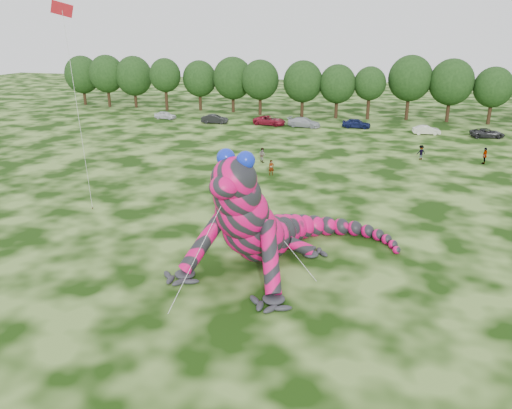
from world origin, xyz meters
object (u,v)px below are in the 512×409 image
object	(u,v)px
tree_2	(134,82)
spectator_0	(271,168)
tree_3	(166,85)
tree_9	(369,93)
tree_11	(450,91)
tree_7	(303,89)
spectator_2	(421,152)
tree_12	(492,96)
car_6	(487,133)
inflatable_gecko	(268,199)
tree_6	(260,88)
car_0	(165,115)
flying_kite	(65,27)
car_1	(215,119)
tree_1	(107,81)
car_5	(426,130)
car_4	(356,123)
tree_4	(200,86)
tree_8	(337,91)
spectator_3	(485,156)
car_2	(270,121)
spectator_1	(262,155)
tree_10	(409,88)
tree_5	(233,85)
tree_0	(83,80)
car_3	(304,122)

from	to	relation	value
tree_2	spectator_0	distance (m)	53.38
tree_3	tree_9	size ratio (longest dim) A/B	1.09
tree_11	tree_7	bearing A→B (deg)	-176.67
spectator_2	tree_11	bearing A→B (deg)	-131.65
tree_12	car_6	bearing A→B (deg)	-98.88
inflatable_gecko	car_6	bearing A→B (deg)	79.65
tree_6	car_0	size ratio (longest dim) A/B	2.53
tree_3	spectator_2	distance (m)	51.66
inflatable_gecko	tree_3	bearing A→B (deg)	134.58
flying_kite	tree_9	bearing A→B (deg)	71.23
car_1	spectator_0	bearing A→B (deg)	-155.38
spectator_2	tree_3	bearing A→B (deg)	-61.39
tree_1	car_5	distance (m)	59.72
tree_9	car_0	bearing A→B (deg)	-164.89
tree_9	car_4	bearing A→B (deg)	-97.70
car_4	tree_9	bearing A→B (deg)	-5.83
spectator_2	tree_12	bearing A→B (deg)	-144.08
car_6	tree_4	bearing A→B (deg)	66.76
tree_8	car_4	size ratio (longest dim) A/B	2.08
tree_8	spectator_3	xyz separation A→B (m)	(19.92, -26.01, -3.53)
car_2	car_4	distance (m)	13.55
flying_kite	tree_12	bearing A→B (deg)	55.62
flying_kite	car_0	xyz separation A→B (m)	(-14.61, 45.33, -14.07)
car_1	spectator_1	xyz separation A→B (m)	(13.68, -21.75, 0.14)
inflatable_gecko	tree_7	size ratio (longest dim) A/B	1.73
tree_4	spectator_3	xyz separation A→B (m)	(45.35, -27.73, -3.58)
tree_6	spectator_2	distance (m)	36.89
tree_3	spectator_2	size ratio (longest dim) A/B	5.56
car_2	tree_4	bearing A→B (deg)	62.56
car_1	spectator_0	xyz separation A→B (m)	(15.96, -26.70, 0.11)
spectator_1	tree_2	bearing A→B (deg)	-4.91
spectator_0	car_4	bearing A→B (deg)	52.14
tree_3	car_6	world-z (taller)	tree_3
spectator_0	tree_6	bearing A→B (deg)	81.48
tree_10	car_5	bearing A→B (deg)	-77.32
tree_5	tree_12	distance (m)	43.14
tree_5	spectator_3	world-z (taller)	tree_5
tree_7	car_0	size ratio (longest dim) A/B	2.53
inflatable_gecko	car_0	size ratio (longest dim) A/B	4.38
tree_1	car_2	size ratio (longest dim) A/B	1.90
tree_0	spectator_3	bearing A→B (deg)	-21.91
car_4	tree_7	bearing A→B (deg)	53.25
car_4	tree_11	bearing A→B (deg)	-54.08
tree_11	car_3	distance (m)	24.67
flying_kite	tree_8	bearing A→B (deg)	76.28
car_5	tree_12	bearing A→B (deg)	-50.62
tree_6	spectator_1	size ratio (longest dim) A/B	5.62
inflatable_gecko	car_6	size ratio (longest dim) A/B	3.59
car_6	tree_9	bearing A→B (deg)	48.91
tree_12	car_0	world-z (taller)	tree_12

